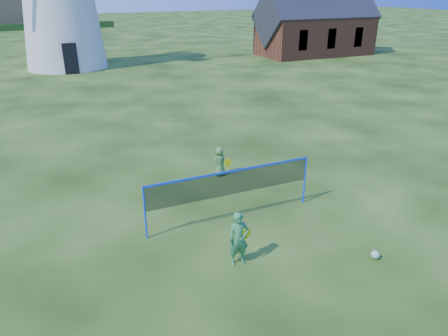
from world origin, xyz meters
TOP-DOWN VIEW (x-y plane):
  - ground at (0.00, 0.00)m, footprint 220.00×220.00m
  - chapel at (21.50, 26.24)m, footprint 11.35×5.51m
  - badminton_net at (0.27, 0.16)m, footprint 5.05×0.05m
  - player_girl at (-0.46, -1.85)m, footprint 0.69×0.39m
  - player_boy at (1.21, 3.13)m, footprint 0.66×0.50m
  - play_ball at (2.73, -3.07)m, footprint 0.22×0.22m

SIDE VIEW (x-z plane):
  - ground at x=0.00m, z-range 0.00..0.00m
  - play_ball at x=2.73m, z-range 0.00..0.22m
  - player_boy at x=1.21m, z-range 0.00..1.06m
  - player_girl at x=-0.46m, z-range 0.00..1.39m
  - badminton_net at x=0.27m, z-range 0.36..1.91m
  - chapel at x=21.50m, z-range -2.10..7.50m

